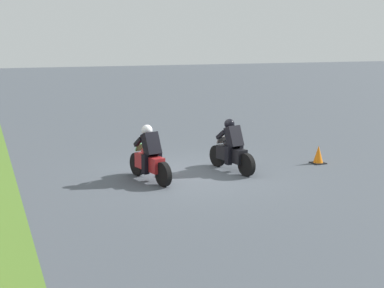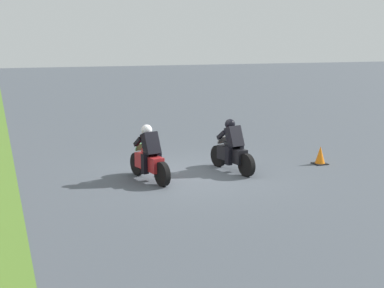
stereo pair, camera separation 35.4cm
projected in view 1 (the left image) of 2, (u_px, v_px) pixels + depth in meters
The scene contains 4 objects.
ground_plane at pixel (194, 175), 15.23m from camera, with size 120.00×120.00×0.00m, color #464D55.
rider_lane_a at pixel (232, 150), 15.56m from camera, with size 2.03×0.63×1.51m.
rider_lane_b at pixel (150, 158), 14.50m from camera, with size 2.02×0.66×1.51m.
traffic_cone at pixel (318, 155), 16.58m from camera, with size 0.40×0.40×0.56m.
Camera 1 is at (-13.74, 5.44, 3.78)m, focal length 50.70 mm.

